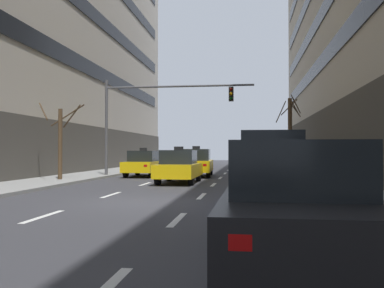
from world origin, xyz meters
The scene contains 29 objects.
ground_plane centered at (0.00, 0.00, 0.00)m, with size 120.00×120.00×0.00m, color #38383D.
sidewalk_right centered at (6.61, 0.00, 0.07)m, with size 3.38×80.00×0.14m, color gray.
lane_stripe_l1_s3 centered at (-1.64, -3.00, 0.00)m, with size 0.16×2.00×0.01m, color silver.
lane_stripe_l1_s4 centered at (-1.64, 2.00, 0.00)m, with size 0.16×2.00×0.01m, color silver.
lane_stripe_l1_s5 centered at (-1.64, 7.00, 0.00)m, with size 0.16×2.00×0.01m, color silver.
lane_stripe_l1_s6 centered at (-1.64, 12.00, 0.00)m, with size 0.16×2.00×0.01m, color silver.
lane_stripe_l1_s7 centered at (-1.64, 17.00, 0.00)m, with size 0.16×2.00×0.01m, color silver.
lane_stripe_l1_s8 centered at (-1.64, 22.00, 0.00)m, with size 0.16×2.00×0.01m, color silver.
lane_stripe_l1_s9 centered at (-1.64, 27.00, 0.00)m, with size 0.16×2.00×0.01m, color silver.
lane_stripe_l1_s10 centered at (-1.64, 32.00, 0.00)m, with size 0.16×2.00×0.01m, color silver.
lane_stripe_l2_s3 centered at (1.64, -3.00, 0.00)m, with size 0.16×2.00×0.01m, color silver.
lane_stripe_l2_s4 centered at (1.64, 2.00, 0.00)m, with size 0.16×2.00×0.01m, color silver.
lane_stripe_l2_s5 centered at (1.64, 7.00, 0.00)m, with size 0.16×2.00×0.01m, color silver.
lane_stripe_l2_s6 centered at (1.64, 12.00, 0.00)m, with size 0.16×2.00×0.01m, color silver.
lane_stripe_l2_s7 centered at (1.64, 17.00, 0.00)m, with size 0.16×2.00×0.01m, color silver.
lane_stripe_l2_s8 centered at (1.64, 22.00, 0.00)m, with size 0.16×2.00×0.01m, color silver.
lane_stripe_l2_s9 centered at (1.64, 27.00, 0.00)m, with size 0.16×2.00×0.01m, color silver.
lane_stripe_l2_s10 centered at (1.64, 32.00, 0.00)m, with size 0.16×2.00×0.01m, color silver.
taxi_driving_0 centered at (-3.17, 12.71, 0.79)m, with size 1.80×4.28×1.78m.
taxi_driving_1 centered at (0.08, 13.09, 0.84)m, with size 2.07×4.61×1.89m.
taxi_driving_2 centered at (-0.10, 7.68, 0.80)m, with size 1.85×4.34×1.80m.
car_parked_0 centered at (3.87, -6.61, 0.84)m, with size 1.94×4.56×1.70m.
car_parked_1 centered at (3.87, -0.66, 1.05)m, with size 1.83×4.36×2.11m.
car_parked_2 centered at (3.87, 6.78, 1.03)m, with size 1.81×4.28×2.07m.
car_parked_3 centered at (3.86, 12.04, 0.79)m, with size 1.89×4.30×1.60m.
traffic_signal_0 centered at (-2.43, 11.91, 4.18)m, with size 9.02×0.35×5.78m.
street_tree_2 centered at (-6.29, 7.70, 2.17)m, with size 2.22×2.22×3.95m.
street_tree_3 centered at (6.27, 18.15, 2.92)m, with size 1.82×1.82×5.44m.
pedestrian_0 centered at (6.94, 11.08, 1.04)m, with size 0.38×0.42×1.57m.
Camera 1 is at (3.25, -12.42, 1.57)m, focal length 38.79 mm.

